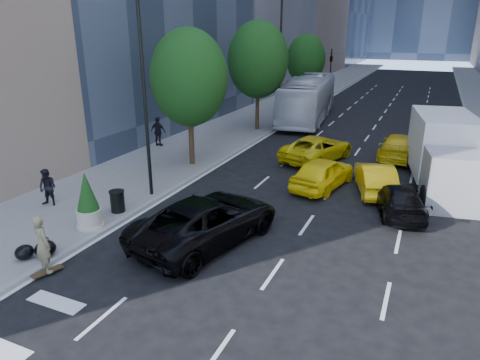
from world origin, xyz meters
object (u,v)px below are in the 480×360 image
at_px(skateboarder, 43,248).
at_px(black_sedan_lincoln, 207,220).
at_px(box_truck, 445,153).
at_px(trash_can, 117,202).
at_px(black_sedan_mercedes, 398,199).
at_px(city_bus, 308,99).
at_px(planter_shrub, 88,201).

distance_m(skateboarder, black_sedan_lincoln, 5.48).
xyz_separation_m(box_truck, trash_can, (-12.46, -9.24, -1.19)).
relative_size(black_sedan_lincoln, box_truck, 0.80).
bearing_deg(skateboarder, black_sedan_mercedes, -117.95).
xyz_separation_m(black_sedan_lincoln, city_bus, (-2.80, 23.64, 0.98)).
relative_size(black_sedan_mercedes, planter_shrub, 1.93).
height_order(black_sedan_mercedes, box_truck, box_truck).
distance_m(black_sedan_mercedes, planter_shrub, 12.71).
bearing_deg(black_sedan_lincoln, trash_can, 7.23).
xyz_separation_m(skateboarder, city_bus, (0.80, 27.76, 0.87)).
bearing_deg(trash_can, black_sedan_lincoln, -7.51).
xyz_separation_m(skateboarder, black_sedan_mercedes, (9.80, 9.75, -0.34)).
bearing_deg(black_sedan_mercedes, trash_can, 8.60).
height_order(trash_can, planter_shrub, planter_shrub).
xyz_separation_m(black_sedan_mercedes, city_bus, (-9.00, 18.01, 1.21)).
bearing_deg(black_sedan_mercedes, skateboarder, 28.54).
bearing_deg(trash_can, planter_shrub, -90.00).
relative_size(black_sedan_lincoln, planter_shrub, 2.73).
bearing_deg(city_bus, box_truck, -59.06).
bearing_deg(box_truck, planter_shrub, -148.65).
relative_size(city_bus, box_truck, 1.72).
height_order(black_sedan_lincoln, city_bus, city_bus).
relative_size(box_truck, trash_can, 8.66).
bearing_deg(black_sedan_lincoln, black_sedan_mercedes, -123.04).
bearing_deg(skateboarder, planter_shrub, -54.81).
distance_m(black_sedan_lincoln, black_sedan_mercedes, 8.37).
relative_size(skateboarder, city_bus, 0.15).
bearing_deg(box_truck, skateboarder, -139.17).
distance_m(black_sedan_mercedes, city_bus, 20.17).
relative_size(black_sedan_mercedes, box_truck, 0.57).
bearing_deg(planter_shrub, box_truck, 41.17).
xyz_separation_m(black_sedan_mercedes, trash_can, (-10.80, -5.02, -0.04)).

